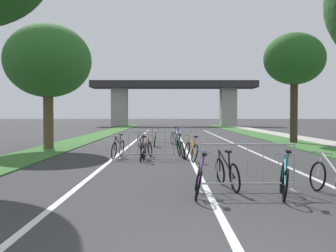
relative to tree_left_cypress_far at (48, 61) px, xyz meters
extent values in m
cube|color=#386B2D|center=(0.26, 11.74, -4.22)|extent=(2.11, 64.83, 0.05)
cube|color=#386B2D|center=(13.06, 11.74, -4.22)|extent=(2.11, 64.83, 0.05)
cube|color=#ADA89E|center=(14.96, 11.74, -4.20)|extent=(1.68, 64.83, 0.08)
cube|color=silver|center=(6.66, 3.97, -4.24)|extent=(0.14, 37.50, 0.01)
cube|color=silver|center=(9.60, 3.97, -4.24)|extent=(0.14, 37.50, 0.01)
cube|color=silver|center=(3.72, 3.97, -4.24)|extent=(0.14, 37.50, 0.01)
cube|color=#2D2D30|center=(6.66, 38.80, 1.80)|extent=(24.00, 4.37, 0.99)
cube|color=#9E9B93|center=(-1.30, 38.80, -1.47)|extent=(2.23, 2.40, 5.55)
cube|color=#9E9B93|center=(14.62, 38.80, -1.47)|extent=(2.23, 2.40, 5.55)
cylinder|color=brown|center=(0.00, 0.00, -2.89)|extent=(0.48, 0.48, 2.71)
ellipsoid|color=#2D6628|center=(0.00, 0.00, 0.03)|extent=(4.16, 4.16, 3.54)
cylinder|color=#3D2D1E|center=(13.13, 3.87, -2.45)|extent=(0.44, 0.44, 3.58)
ellipsoid|color=#23561E|center=(13.13, 3.87, 0.66)|extent=(3.52, 3.52, 2.99)
cylinder|color=#ADADB2|center=(6.50, -10.65, -3.72)|extent=(0.04, 0.04, 1.05)
cube|color=#ADADB2|center=(6.50, -10.65, -4.23)|extent=(0.07, 0.44, 0.03)
cylinder|color=#ADADB2|center=(8.53, -10.60, -3.72)|extent=(0.04, 0.04, 1.05)
cube|color=#ADADB2|center=(8.53, -10.60, -4.23)|extent=(0.07, 0.44, 0.03)
cylinder|color=#ADADB2|center=(7.52, -10.62, -3.21)|extent=(2.03, 0.08, 0.04)
cylinder|color=#ADADB2|center=(7.52, -10.62, -4.06)|extent=(2.03, 0.08, 0.04)
cylinder|color=#ADADB2|center=(6.84, -10.64, -3.63)|extent=(0.02, 0.02, 0.87)
cylinder|color=#ADADB2|center=(7.18, -10.63, -3.63)|extent=(0.02, 0.02, 0.87)
cylinder|color=#ADADB2|center=(7.52, -10.62, -3.63)|extent=(0.02, 0.02, 0.87)
cylinder|color=#ADADB2|center=(7.86, -10.62, -3.63)|extent=(0.02, 0.02, 0.87)
cylinder|color=#ADADB2|center=(8.19, -10.61, -3.63)|extent=(0.02, 0.02, 0.87)
cylinder|color=#ADADB2|center=(3.99, -4.35, -3.72)|extent=(0.04, 0.04, 1.05)
cube|color=#ADADB2|center=(3.99, -4.35, -4.23)|extent=(0.06, 0.44, 0.03)
cylinder|color=#ADADB2|center=(6.02, -4.34, -3.72)|extent=(0.04, 0.04, 1.05)
cube|color=#ADADB2|center=(6.02, -4.34, -4.23)|extent=(0.06, 0.44, 0.03)
cylinder|color=#ADADB2|center=(5.01, -4.34, -3.21)|extent=(2.03, 0.06, 0.04)
cylinder|color=#ADADB2|center=(5.01, -4.34, -4.06)|extent=(2.03, 0.06, 0.04)
cylinder|color=#ADADB2|center=(4.33, -4.35, -3.63)|extent=(0.02, 0.02, 0.87)
cylinder|color=#ADADB2|center=(4.67, -4.35, -3.63)|extent=(0.02, 0.02, 0.87)
cylinder|color=#ADADB2|center=(5.01, -4.34, -3.63)|extent=(0.02, 0.02, 0.87)
cylinder|color=#ADADB2|center=(5.35, -4.34, -3.63)|extent=(0.02, 0.02, 0.87)
cylinder|color=#ADADB2|center=(5.69, -4.34, -3.63)|extent=(0.02, 0.02, 0.87)
cylinder|color=#ADADB2|center=(4.96, 1.92, -3.72)|extent=(0.04, 0.04, 1.05)
cube|color=#ADADB2|center=(4.96, 1.92, -4.23)|extent=(0.07, 0.44, 0.03)
cylinder|color=#ADADB2|center=(6.99, 1.95, -3.72)|extent=(0.04, 0.04, 1.05)
cube|color=#ADADB2|center=(6.99, 1.95, -4.23)|extent=(0.07, 0.44, 0.03)
cylinder|color=#ADADB2|center=(5.98, 1.94, -3.21)|extent=(2.03, 0.07, 0.04)
cylinder|color=#ADADB2|center=(5.98, 1.94, -4.06)|extent=(2.03, 0.07, 0.04)
cylinder|color=#ADADB2|center=(5.30, 1.93, -3.63)|extent=(0.02, 0.02, 0.87)
cylinder|color=#ADADB2|center=(5.64, 1.93, -3.63)|extent=(0.02, 0.02, 0.87)
cylinder|color=#ADADB2|center=(5.98, 1.94, -3.63)|extent=(0.02, 0.02, 0.87)
cylinder|color=#ADADB2|center=(6.31, 1.94, -3.63)|extent=(0.02, 0.02, 0.87)
cylinder|color=#ADADB2|center=(6.65, 1.95, -3.63)|extent=(0.02, 0.02, 0.87)
torus|color=black|center=(3.94, -3.32, -3.92)|extent=(0.19, 0.66, 0.65)
torus|color=black|center=(3.78, -4.40, -3.92)|extent=(0.19, 0.66, 0.65)
cylinder|color=black|center=(3.88, -3.84, -3.65)|extent=(0.15, 1.05, 0.56)
cylinder|color=black|center=(3.91, -3.63, -3.66)|extent=(0.11, 0.12, 0.61)
cylinder|color=black|center=(3.91, -3.49, -3.94)|extent=(0.08, 0.35, 0.08)
cylinder|color=black|center=(3.80, -4.38, -3.65)|extent=(0.10, 0.09, 0.53)
cube|color=black|center=(3.95, -3.60, -3.36)|extent=(0.14, 0.25, 0.06)
cylinder|color=#99999E|center=(3.83, -4.36, -3.39)|extent=(0.50, 0.10, 0.07)
torus|color=black|center=(4.88, -5.27, -3.93)|extent=(0.16, 0.64, 0.63)
torus|color=black|center=(4.91, -4.23, -3.93)|extent=(0.16, 0.64, 0.63)
cylinder|color=silver|center=(4.94, -4.78, -3.63)|extent=(0.17, 1.01, 0.63)
cylinder|color=silver|center=(4.93, -4.97, -3.67)|extent=(0.15, 0.13, 0.62)
cylinder|color=silver|center=(4.88, -5.10, -3.95)|extent=(0.03, 0.34, 0.07)
cylinder|color=silver|center=(4.96, -4.26, -3.63)|extent=(0.14, 0.10, 0.60)
cube|color=black|center=(4.98, -5.01, -3.36)|extent=(0.11, 0.24, 0.07)
cylinder|color=#99999E|center=(5.01, -4.29, -3.33)|extent=(0.46, 0.04, 0.10)
torus|color=black|center=(6.72, -5.41, -3.92)|extent=(0.30, 0.67, 0.64)
torus|color=black|center=(6.51, -4.34, -3.92)|extent=(0.30, 0.67, 0.64)
cylinder|color=orange|center=(6.68, -4.89, -3.65)|extent=(0.14, 1.07, 0.58)
cylinder|color=orange|center=(6.72, -5.10, -3.66)|extent=(0.18, 0.10, 0.62)
cylinder|color=orange|center=(6.68, -5.24, -3.94)|extent=(0.11, 0.35, 0.08)
cylinder|color=orange|center=(6.57, -4.36, -3.65)|extent=(0.16, 0.06, 0.56)
cube|color=black|center=(6.78, -5.12, -3.36)|extent=(0.15, 0.26, 0.07)
cylinder|color=#99999E|center=(6.63, -4.37, -3.37)|extent=(0.49, 0.12, 0.13)
torus|color=black|center=(6.06, 3.02, -3.89)|extent=(0.32, 0.72, 0.69)
torus|color=black|center=(6.30, 2.04, -3.89)|extent=(0.32, 0.72, 0.69)
cylinder|color=#1E389E|center=(6.23, 2.57, -3.57)|extent=(0.38, 0.94, 0.68)
cylinder|color=#1E389E|center=(6.17, 2.75, -3.62)|extent=(0.14, 0.14, 0.65)
cylinder|color=#1E389E|center=(6.09, 2.86, -3.92)|extent=(0.10, 0.32, 0.08)
cylinder|color=#1E389E|center=(6.35, 2.08, -3.57)|extent=(0.14, 0.12, 0.65)
cube|color=black|center=(6.22, 2.80, -3.30)|extent=(0.16, 0.26, 0.07)
cylinder|color=#99999E|center=(6.39, 2.12, -3.25)|extent=(0.45, 0.14, 0.10)
torus|color=black|center=(4.87, -4.48, -3.93)|extent=(0.25, 0.63, 0.62)
torus|color=black|center=(5.08, -3.45, -3.93)|extent=(0.25, 0.63, 0.62)
cylinder|color=red|center=(4.94, -3.98, -3.69)|extent=(0.17, 1.02, 0.53)
cylinder|color=red|center=(4.90, -4.18, -3.70)|extent=(0.14, 0.11, 0.57)
cylinder|color=red|center=(4.91, -4.32, -3.96)|extent=(0.10, 0.34, 0.07)
cylinder|color=red|center=(5.04, -3.47, -3.69)|extent=(0.12, 0.08, 0.50)
cube|color=black|center=(4.86, -4.21, -3.41)|extent=(0.15, 0.26, 0.06)
cylinder|color=#99999E|center=(5.00, -3.49, -3.44)|extent=(0.54, 0.13, 0.10)
torus|color=black|center=(5.12, 0.96, -3.93)|extent=(0.14, 0.62, 0.62)
torus|color=black|center=(5.09, 2.01, -3.93)|extent=(0.14, 0.62, 0.62)
cylinder|color=gold|center=(5.14, 1.46, -3.63)|extent=(0.08, 1.02, 0.65)
cylinder|color=gold|center=(5.13, 1.26, -3.73)|extent=(0.11, 0.12, 0.52)
cylinder|color=gold|center=(5.11, 1.13, -3.96)|extent=(0.04, 0.34, 0.07)
cylinder|color=gold|center=(5.12, 1.98, -3.63)|extent=(0.12, 0.09, 0.62)
cube|color=black|center=(5.17, 1.22, -3.47)|extent=(0.11, 0.24, 0.06)
cylinder|color=#99999E|center=(5.16, 1.96, -3.32)|extent=(0.51, 0.04, 0.09)
torus|color=black|center=(6.34, -4.26, -3.91)|extent=(0.21, 0.68, 0.67)
torus|color=black|center=(6.22, -3.30, -3.91)|extent=(0.21, 0.68, 0.67)
cylinder|color=#1E7238|center=(6.25, -3.81, -3.65)|extent=(0.22, 0.94, 0.55)
cylinder|color=#1E7238|center=(6.27, -3.99, -3.65)|extent=(0.12, 0.13, 0.61)
cylinder|color=#1E7238|center=(6.32, -4.11, -3.93)|extent=(0.06, 0.32, 0.08)
cylinder|color=#1E7238|center=(6.19, -3.32, -3.65)|extent=(0.10, 0.10, 0.52)
cube|color=black|center=(6.24, -4.03, -3.35)|extent=(0.13, 0.25, 0.06)
cylinder|color=#99999E|center=(6.16, -3.35, -3.39)|extent=(0.43, 0.08, 0.08)
torus|color=black|center=(4.50, 2.05, -3.94)|extent=(0.24, 0.62, 0.60)
torus|color=black|center=(4.32, 1.06, -3.94)|extent=(0.24, 0.62, 0.60)
cylinder|color=#B7B7BC|center=(4.38, 1.59, -3.70)|extent=(0.28, 0.96, 0.51)
cylinder|color=#B7B7BC|center=(4.41, 1.78, -3.72)|extent=(0.12, 0.13, 0.54)
cylinder|color=#B7B7BC|center=(4.47, 1.89, -3.96)|extent=(0.08, 0.33, 0.07)
cylinder|color=#B7B7BC|center=(4.29, 1.09, -3.70)|extent=(0.11, 0.11, 0.49)
cube|color=black|center=(4.37, 1.82, -3.46)|extent=(0.15, 0.25, 0.07)
cylinder|color=#99999E|center=(4.25, 1.12, -3.46)|extent=(0.49, 0.11, 0.11)
torus|color=black|center=(8.04, -11.63, -3.92)|extent=(0.26, 0.66, 0.65)
torus|color=black|center=(8.25, -10.70, -3.92)|extent=(0.26, 0.66, 0.65)
cylinder|color=#197A7F|center=(8.16, -11.20, -3.66)|extent=(0.30, 0.90, 0.54)
cylinder|color=#197A7F|center=(8.13, -11.38, -3.63)|extent=(0.11, 0.13, 0.68)
cylinder|color=#197A7F|center=(8.07, -11.48, -3.94)|extent=(0.09, 0.31, 0.08)
cylinder|color=#197A7F|center=(8.27, -10.73, -3.66)|extent=(0.09, 0.11, 0.51)
cube|color=black|center=(8.16, -11.42, -3.30)|extent=(0.16, 0.26, 0.06)
cylinder|color=#99999E|center=(8.29, -10.76, -3.41)|extent=(0.42, 0.12, 0.07)
torus|color=black|center=(6.39, -11.51, -3.94)|extent=(0.21, 0.61, 0.60)
torus|color=black|center=(6.46, -10.47, -3.94)|extent=(0.21, 0.61, 0.60)
cylinder|color=#662884|center=(6.48, -11.02, -3.65)|extent=(0.23, 1.01, 0.61)
cylinder|color=#662884|center=(6.46, -11.22, -3.67)|extent=(0.17, 0.13, 0.63)
cylinder|color=#662884|center=(6.40, -11.34, -3.96)|extent=(0.04, 0.34, 0.07)
cylinder|color=#662884|center=(6.52, -10.50, -3.65)|extent=(0.16, 0.10, 0.58)
cube|color=black|center=(6.53, -11.26, -3.36)|extent=(0.12, 0.25, 0.07)
cylinder|color=#99999E|center=(6.58, -10.53, -3.37)|extent=(0.49, 0.06, 0.13)
torus|color=black|center=(7.22, -10.73, -3.93)|extent=(0.21, 0.64, 0.63)
torus|color=black|center=(7.04, -9.72, -3.93)|extent=(0.21, 0.64, 0.63)
cylinder|color=black|center=(7.11, -10.25, -3.67)|extent=(0.26, 0.98, 0.54)
cylinder|color=black|center=(7.15, -10.45, -3.68)|extent=(0.09, 0.13, 0.60)
cylinder|color=black|center=(7.20, -10.57, -3.95)|extent=(0.08, 0.33, 0.07)
cylinder|color=black|center=(7.02, -9.75, -3.67)|extent=(0.08, 0.10, 0.51)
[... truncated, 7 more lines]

